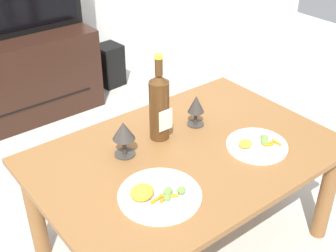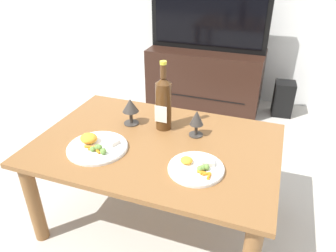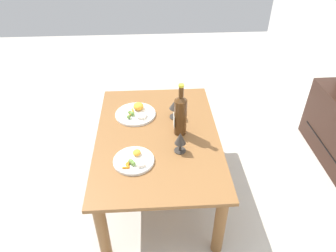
{
  "view_description": "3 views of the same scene",
  "coord_description": "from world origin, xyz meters",
  "px_view_note": "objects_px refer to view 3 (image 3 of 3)",
  "views": [
    {
      "loc": [
        -0.95,
        -1.1,
        1.53
      ],
      "look_at": [
        -0.04,
        0.06,
        0.62
      ],
      "focal_mm": 47.46,
      "sensor_mm": 36.0,
      "label": 1
    },
    {
      "loc": [
        0.51,
        -1.24,
        1.36
      ],
      "look_at": [
        0.05,
        0.04,
        0.59
      ],
      "focal_mm": 33.95,
      "sensor_mm": 36.0,
      "label": 2
    },
    {
      "loc": [
        1.65,
        -0.03,
        1.82
      ],
      "look_at": [
        0.0,
        0.07,
        0.58
      ],
      "focal_mm": 33.79,
      "sensor_mm": 36.0,
      "label": 3
    }
  ],
  "objects_px": {
    "goblet_left": "(176,105)",
    "dinner_plate_right": "(134,160)",
    "goblet_right": "(180,139)",
    "dinner_plate_left": "(136,113)",
    "dining_table": "(158,145)",
    "wine_bottle": "(180,114)"
  },
  "relations": [
    {
      "from": "goblet_right",
      "to": "dinner_plate_left",
      "type": "relative_size",
      "value": 0.48
    },
    {
      "from": "goblet_left",
      "to": "goblet_right",
      "type": "distance_m",
      "value": 0.37
    },
    {
      "from": "goblet_left",
      "to": "goblet_right",
      "type": "height_order",
      "value": "goblet_left"
    },
    {
      "from": "goblet_right",
      "to": "goblet_left",
      "type": "bearing_deg",
      "value": 180.0
    },
    {
      "from": "goblet_right",
      "to": "dinner_plate_right",
      "type": "distance_m",
      "value": 0.31
    },
    {
      "from": "goblet_left",
      "to": "dinner_plate_right",
      "type": "xyz_separation_m",
      "value": [
        0.45,
        -0.28,
        -0.09
      ]
    },
    {
      "from": "dining_table",
      "to": "dinner_plate_right",
      "type": "distance_m",
      "value": 0.3
    },
    {
      "from": "dining_table",
      "to": "goblet_left",
      "type": "relative_size",
      "value": 8.06
    },
    {
      "from": "goblet_left",
      "to": "dinner_plate_left",
      "type": "relative_size",
      "value": 0.51
    },
    {
      "from": "dining_table",
      "to": "goblet_right",
      "type": "relative_size",
      "value": 8.46
    },
    {
      "from": "dinner_plate_left",
      "to": "dinner_plate_right",
      "type": "bearing_deg",
      "value": -0.11
    },
    {
      "from": "goblet_left",
      "to": "dinner_plate_right",
      "type": "bearing_deg",
      "value": -32.34
    },
    {
      "from": "dining_table",
      "to": "goblet_left",
      "type": "bearing_deg",
      "value": 146.3
    },
    {
      "from": "goblet_right",
      "to": "dinner_plate_right",
      "type": "relative_size",
      "value": 0.57
    },
    {
      "from": "dinner_plate_left",
      "to": "dinner_plate_right",
      "type": "distance_m",
      "value": 0.5
    },
    {
      "from": "goblet_right",
      "to": "dinner_plate_right",
      "type": "xyz_separation_m",
      "value": [
        0.08,
        -0.28,
        -0.08
      ]
    },
    {
      "from": "goblet_right",
      "to": "dinner_plate_left",
      "type": "bearing_deg",
      "value": -145.86
    },
    {
      "from": "goblet_right",
      "to": "dinner_plate_left",
      "type": "xyz_separation_m",
      "value": [
        -0.42,
        -0.28,
        -0.08
      ]
    },
    {
      "from": "wine_bottle",
      "to": "dinner_plate_right",
      "type": "height_order",
      "value": "wine_bottle"
    },
    {
      "from": "dining_table",
      "to": "dinner_plate_left",
      "type": "xyz_separation_m",
      "value": [
        -0.25,
        -0.15,
        0.1
      ]
    },
    {
      "from": "wine_bottle",
      "to": "goblet_right",
      "type": "bearing_deg",
      "value": -5.13
    },
    {
      "from": "dinner_plate_right",
      "to": "wine_bottle",
      "type": "bearing_deg",
      "value": 131.35
    }
  ]
}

